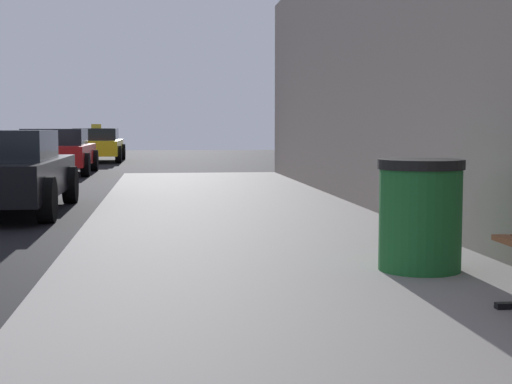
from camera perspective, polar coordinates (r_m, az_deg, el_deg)
The scene contains 3 objects.
trash_bin at distance 6.29m, azimuth 12.28°, elevation -1.67°, with size 0.70×0.70×0.91m.
car_red at distance 21.86m, azimuth -14.82°, elevation 3.00°, with size 2.04×4.08×1.27m.
car_yellow at distance 29.48m, azimuth -11.91°, elevation 3.52°, with size 1.98×4.41×1.43m.
Camera 1 is at (2.94, -3.36, 1.32)m, focal length 53.01 mm.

